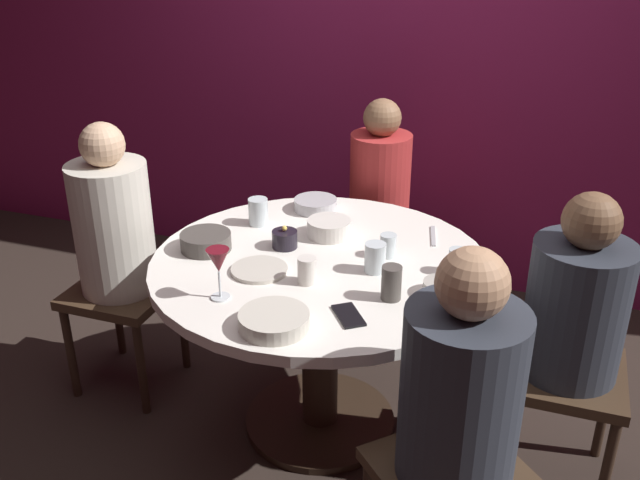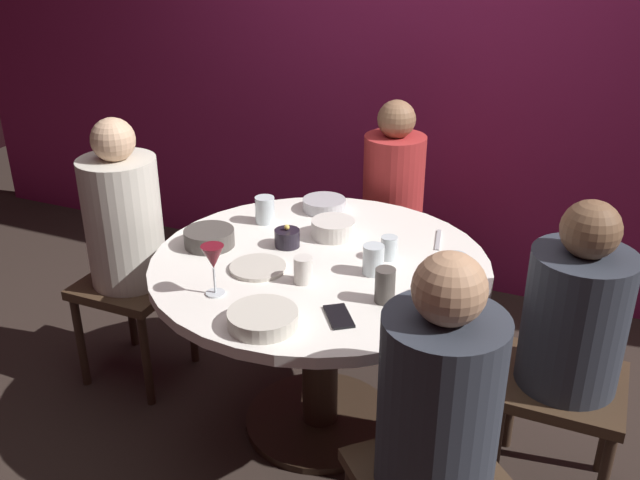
% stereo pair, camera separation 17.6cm
% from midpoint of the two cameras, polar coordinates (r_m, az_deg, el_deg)
% --- Properties ---
extents(ground_plane, '(8.00, 8.00, 0.00)m').
position_cam_midpoint_polar(ground_plane, '(2.96, 1.76, -14.53)').
color(ground_plane, '#2D231E').
extents(back_wall, '(6.00, 0.10, 2.60)m').
position_cam_midpoint_polar(back_wall, '(3.69, 10.68, 15.57)').
color(back_wall, maroon).
rests_on(back_wall, ground).
extents(dining_table, '(1.23, 1.23, 0.74)m').
position_cam_midpoint_polar(dining_table, '(2.63, 1.92, -4.94)').
color(dining_table, white).
rests_on(dining_table, ground).
extents(seated_diner_left, '(0.40, 0.40, 1.17)m').
position_cam_midpoint_polar(seated_diner_left, '(2.96, -13.91, 1.09)').
color(seated_diner_left, '#3F2D1E').
rests_on(seated_diner_left, ground).
extents(seated_diner_back, '(0.40, 0.40, 1.13)m').
position_cam_midpoint_polar(seated_diner_back, '(3.31, 7.45, 3.80)').
color(seated_diner_back, '#3F2D1E').
rests_on(seated_diner_back, ground).
extents(seated_diner_right, '(0.40, 0.40, 1.11)m').
position_cam_midpoint_polar(seated_diner_right, '(2.44, 21.81, -6.30)').
color(seated_diner_right, '#3F2D1E').
rests_on(seated_diner_right, ground).
extents(seated_diner_front_right, '(0.57, 0.57, 1.16)m').
position_cam_midpoint_polar(seated_diner_front_right, '(1.93, 12.24, -12.99)').
color(seated_diner_front_right, '#3F2D1E').
rests_on(seated_diner_front_right, ground).
extents(candle_holder, '(0.10, 0.10, 0.09)m').
position_cam_midpoint_polar(candle_holder, '(2.64, -0.76, 0.14)').
color(candle_holder, black).
rests_on(candle_holder, dining_table).
extents(wine_glass, '(0.08, 0.08, 0.18)m').
position_cam_midpoint_polar(wine_glass, '(2.29, -6.46, -1.59)').
color(wine_glass, silver).
rests_on(wine_glass, dining_table).
extents(dinner_plate, '(0.20, 0.20, 0.01)m').
position_cam_midpoint_polar(dinner_plate, '(2.49, -3.01, -2.27)').
color(dinner_plate, beige).
rests_on(dinner_plate, dining_table).
extents(cell_phone, '(0.14, 0.15, 0.01)m').
position_cam_midpoint_polar(cell_phone, '(2.21, 3.83, -6.22)').
color(cell_phone, black).
rests_on(cell_phone, dining_table).
extents(bowl_serving_large, '(0.18, 0.18, 0.05)m').
position_cam_midpoint_polar(bowl_serving_large, '(2.97, 2.04, 2.86)').
color(bowl_serving_large, '#B7B7BC').
rests_on(bowl_serving_large, dining_table).
extents(bowl_salad_center, '(0.12, 0.12, 0.05)m').
position_cam_midpoint_polar(bowl_salad_center, '(2.34, 11.56, -4.23)').
color(bowl_salad_center, '#B2ADA3').
rests_on(bowl_salad_center, dining_table).
extents(bowl_small_white, '(0.22, 0.22, 0.05)m').
position_cam_midpoint_polar(bowl_small_white, '(2.15, -2.30, -6.40)').
color(bowl_small_white, beige).
rests_on(bowl_small_white, dining_table).
extents(bowl_sauce_side, '(0.19, 0.19, 0.06)m').
position_cam_midpoint_polar(bowl_sauce_side, '(2.67, -7.07, 0.16)').
color(bowl_sauce_side, '#4C4742').
rests_on(bowl_sauce_side, dining_table).
extents(bowl_rice_portion, '(0.17, 0.17, 0.07)m').
position_cam_midpoint_polar(bowl_rice_portion, '(2.72, 2.92, 0.92)').
color(bowl_rice_portion, silver).
rests_on(bowl_rice_portion, dining_table).
extents(cup_near_candle, '(0.06, 0.06, 0.09)m').
position_cam_midpoint_polar(cup_near_candle, '(2.56, 7.56, -0.67)').
color(cup_near_candle, silver).
rests_on(cup_near_candle, dining_table).
extents(cup_by_left_diner, '(0.08, 0.08, 0.11)m').
position_cam_midpoint_polar(cup_by_left_diner, '(2.84, -2.70, 2.42)').
color(cup_by_left_diner, silver).
rests_on(cup_by_left_diner, dining_table).
extents(cup_by_right_diner, '(0.06, 0.06, 0.09)m').
position_cam_midpoint_polar(cup_by_right_diner, '(2.38, 0.75, -2.46)').
color(cup_by_right_diner, silver).
rests_on(cup_by_right_diner, dining_table).
extents(cup_center_front, '(0.07, 0.07, 0.12)m').
position_cam_midpoint_polar(cup_center_front, '(2.28, 7.48, -3.70)').
color(cup_center_front, '#4C4742').
rests_on(cup_center_front, dining_table).
extents(cup_far_edge, '(0.06, 0.06, 0.09)m').
position_cam_midpoint_polar(cup_far_edge, '(2.47, 12.97, -2.09)').
color(cup_far_edge, silver).
rests_on(cup_far_edge, dining_table).
extents(cup_beside_wine, '(0.07, 0.07, 0.11)m').
position_cam_midpoint_polar(cup_beside_wine, '(2.45, 6.39, -1.62)').
color(cup_beside_wine, silver).
rests_on(cup_beside_wine, dining_table).
extents(fork_near_plate, '(0.05, 0.18, 0.01)m').
position_cam_midpoint_polar(fork_near_plate, '(2.75, 11.34, -0.01)').
color(fork_near_plate, '#B7B7BC').
rests_on(fork_near_plate, dining_table).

